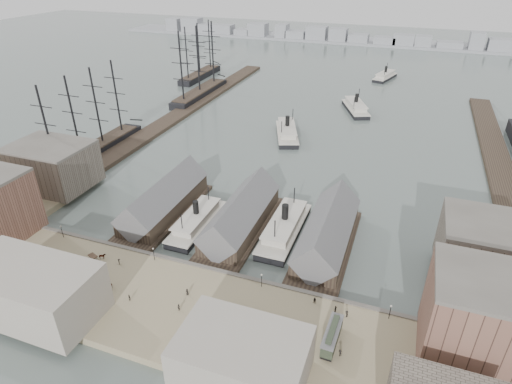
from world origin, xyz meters
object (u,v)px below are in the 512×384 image
at_px(tram, 332,337).
at_px(horse_cart_center, 106,284).
at_px(horse_cart_left, 100,256).
at_px(ferry_docked_west, 197,221).
at_px(horse_cart_right, 242,316).

relative_size(tram, horse_cart_center, 2.13).
bearing_deg(horse_cart_left, ferry_docked_west, -10.40).
relative_size(ferry_docked_west, horse_cart_center, 5.46).
height_order(ferry_docked_west, horse_cart_left, ferry_docked_west).
bearing_deg(horse_cart_left, horse_cart_right, -77.29).
bearing_deg(horse_cart_left, horse_cart_center, -114.06).
bearing_deg(horse_cart_center, horse_cart_right, -69.35).
relative_size(horse_cart_center, horse_cart_right, 1.04).
height_order(horse_cart_center, horse_cart_right, horse_cart_right).
relative_size(tram, horse_cart_right, 2.22).
bearing_deg(tram, horse_cart_right, -177.33).
distance_m(ferry_docked_west, horse_cart_center, 34.39).
bearing_deg(ferry_docked_west, horse_cart_center, -102.42).
bearing_deg(horse_cart_left, tram, -74.33).
xyz_separation_m(ferry_docked_west, tram, (47.35, -31.73, 1.65)).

